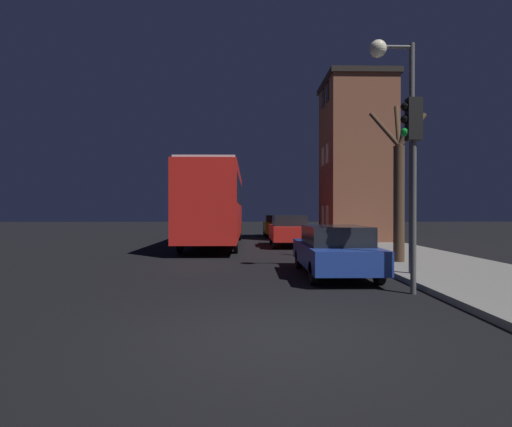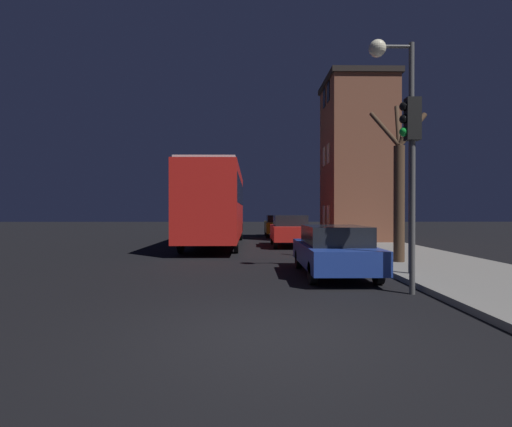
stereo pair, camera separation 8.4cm
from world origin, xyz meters
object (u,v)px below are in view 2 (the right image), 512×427
at_px(traffic_light, 411,153).
at_px(bare_tree, 399,186).
at_px(car_far_lane, 278,225).
at_px(car_near_lane, 334,250).
at_px(car_mid_lane, 290,230).
at_px(streetlamp, 396,108).
at_px(bus, 216,201).

distance_m(traffic_light, bare_tree, 4.69).
height_order(traffic_light, car_far_lane, traffic_light).
relative_size(car_near_lane, car_far_lane, 1.06).
bearing_deg(traffic_light, car_far_lane, 94.46).
relative_size(bare_tree, car_mid_lane, 1.35).
bearing_deg(traffic_light, streetlamp, 78.22).
relative_size(streetlamp, car_mid_lane, 1.57).
bearing_deg(car_mid_lane, car_near_lane, -87.79).
relative_size(traffic_light, bus, 0.37).
height_order(bus, car_far_lane, bus).
xyz_separation_m(streetlamp, traffic_light, (-0.41, -1.97, -1.46)).
xyz_separation_m(bare_tree, car_near_lane, (-2.55, -1.99, -1.89)).
bearing_deg(car_far_lane, streetlamp, -83.67).
bearing_deg(streetlamp, car_far_lane, 96.33).
bearing_deg(car_near_lane, traffic_light, -65.50).
distance_m(traffic_light, car_near_lane, 3.55).
bearing_deg(car_far_lane, bare_tree, -78.76).
height_order(bare_tree, bus, bare_tree).
bearing_deg(car_far_lane, car_near_lane, -88.73).
relative_size(traffic_light, car_mid_lane, 1.07).
height_order(car_mid_lane, car_far_lane, car_mid_lane).
relative_size(traffic_light, bare_tree, 0.80).
xyz_separation_m(streetlamp, bus, (-5.60, 10.07, -2.16)).
distance_m(streetlamp, bus, 11.72).
bearing_deg(bus, bare_tree, -48.91).
height_order(traffic_light, bare_tree, bare_tree).
relative_size(bare_tree, car_near_lane, 1.22).
distance_m(bare_tree, car_mid_lane, 7.73).
relative_size(streetlamp, bus, 0.54).
bearing_deg(bare_tree, traffic_light, -107.74).
bearing_deg(car_mid_lane, streetlamp, -78.72).
height_order(streetlamp, car_mid_lane, streetlamp).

